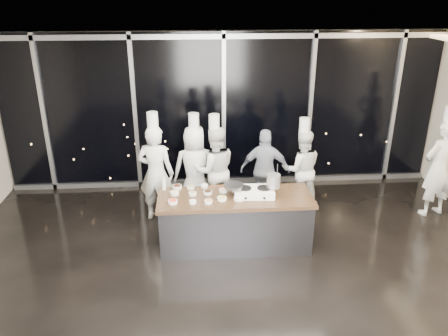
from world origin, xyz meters
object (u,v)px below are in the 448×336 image
(chef_center, at_px, (215,170))
(chef_side, at_px, (439,167))
(stock_pot, at_px, (274,181))
(chef_far_left, at_px, (156,173))
(guest, at_px, (265,170))
(chef_right, at_px, (301,169))
(demo_counter, at_px, (235,221))
(chef_left, at_px, (195,168))
(frying_pan, at_px, (233,186))
(stove, at_px, (254,192))

(chef_center, bearing_deg, chef_side, 165.80)
(stock_pot, distance_m, chef_far_left, 2.19)
(chef_center, height_order, guest, chef_center)
(stock_pot, height_order, chef_far_left, chef_far_left)
(chef_center, xyz_separation_m, chef_right, (1.65, 0.07, -0.06))
(demo_counter, distance_m, stock_pot, 0.92)
(stock_pot, height_order, chef_left, chef_left)
(chef_center, xyz_separation_m, chef_side, (4.07, -0.42, 0.09))
(frying_pan, height_order, stock_pot, stock_pot)
(stock_pot, height_order, guest, guest)
(frying_pan, xyz_separation_m, chef_right, (1.42, 1.27, -0.28))
(stock_pot, relative_size, guest, 0.13)
(stove, xyz_separation_m, frying_pan, (-0.33, 0.03, 0.10))
(chef_center, bearing_deg, stock_pot, 116.70)
(frying_pan, xyz_separation_m, chef_center, (-0.24, 1.21, -0.22))
(frying_pan, distance_m, chef_left, 1.47)
(stove, height_order, frying_pan, frying_pan)
(chef_left, height_order, chef_right, chef_left)
(chef_right, distance_m, chef_side, 2.47)
(chef_right, height_order, chef_side, chef_side)
(chef_left, bearing_deg, frying_pan, 111.03)
(stove, bearing_deg, stock_pot, 2.63)
(stove, xyz_separation_m, chef_right, (1.09, 1.30, -0.18))
(chef_center, relative_size, guest, 1.20)
(chef_right, bearing_deg, guest, 2.83)
(chef_side, bearing_deg, chef_center, -22.76)
(demo_counter, distance_m, chef_center, 1.34)
(chef_right, bearing_deg, frying_pan, 43.12)
(stove, height_order, chef_side, chef_side)
(demo_counter, xyz_separation_m, chef_far_left, (-1.32, 1.04, 0.46))
(stove, bearing_deg, chef_side, 16.67)
(stock_pot, distance_m, chef_right, 1.57)
(chef_far_left, distance_m, chef_side, 5.13)
(stove, relative_size, chef_right, 0.36)
(chef_far_left, distance_m, chef_right, 2.73)
(demo_counter, height_order, chef_left, chef_left)
(frying_pan, distance_m, chef_far_left, 1.64)
(stove, height_order, stock_pot, stock_pot)
(chef_left, bearing_deg, chef_far_left, 22.18)
(stove, height_order, chef_right, chef_right)
(chef_far_left, relative_size, chef_left, 1.07)
(demo_counter, height_order, stove, stove)
(demo_counter, height_order, chef_right, chef_right)
(stock_pot, distance_m, chef_side, 3.31)
(stock_pot, height_order, chef_right, chef_right)
(chef_far_left, height_order, chef_center, chef_far_left)
(chef_right, bearing_deg, chef_center, 3.52)
(demo_counter, relative_size, frying_pan, 4.50)
(stove, relative_size, chef_center, 0.34)
(stock_pot, bearing_deg, chef_center, 125.01)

